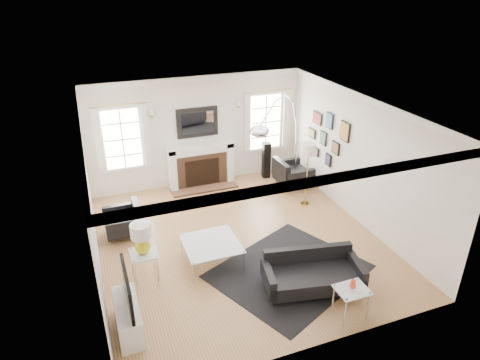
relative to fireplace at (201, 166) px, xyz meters
name	(u,v)px	position (x,y,z in m)	size (l,w,h in m)	color
floor	(239,241)	(0.00, -2.79, -0.54)	(6.00, 6.00, 0.00)	#96653F
back_wall	(197,131)	(0.00, 0.21, 0.86)	(5.50, 0.04, 2.80)	white
front_wall	(318,271)	(0.00, -5.79, 0.86)	(5.50, 0.04, 2.80)	white
left_wall	(90,204)	(-2.75, -2.79, 0.86)	(0.04, 6.00, 2.80)	white
right_wall	(360,160)	(2.75, -2.79, 0.86)	(0.04, 6.00, 2.80)	white
ceiling	(239,109)	(0.00, -2.79, 2.26)	(5.50, 6.00, 0.02)	white
crown_molding	(239,112)	(0.00, -2.79, 2.20)	(5.50, 6.00, 0.12)	white
fireplace	(201,166)	(0.00, 0.00, 0.00)	(1.70, 0.69, 1.11)	white
mantel_mirror	(197,122)	(0.00, 0.16, 1.11)	(1.05, 0.07, 0.75)	black
window_left	(122,139)	(-1.85, 0.16, 0.92)	(1.24, 0.15, 1.62)	white
window_right	(265,122)	(1.85, 0.16, 0.92)	(1.24, 0.15, 1.62)	white
gallery_wall	(327,135)	(2.72, -1.50, 0.99)	(0.04, 1.73, 1.29)	black
tv_unit	(128,313)	(-2.44, -4.49, -0.21)	(0.35, 1.00, 1.09)	white
area_rug	(289,271)	(0.51, -4.07, -0.54)	(2.57, 2.14, 0.01)	black
sofa	(312,274)	(0.66, -4.60, -0.24)	(1.80, 1.09, 0.55)	black
armchair_left	(125,221)	(-2.14, -1.70, -0.23)	(0.76, 0.84, 0.55)	black
armchair_right	(291,174)	(2.14, -0.88, -0.20)	(0.84, 0.93, 0.61)	black
coffee_table	(211,245)	(-0.75, -3.31, -0.12)	(1.02, 1.02, 0.45)	silver
side_table_left	(144,258)	(-2.00, -3.28, -0.13)	(0.47, 0.47, 0.52)	silver
nesting_table	(351,295)	(0.89, -5.44, -0.11)	(0.50, 0.42, 0.55)	silver
gourd_lamp	(142,237)	(-2.00, -3.28, 0.32)	(0.37, 0.37, 0.59)	yellow
orange_vase	(353,284)	(0.89, -5.44, 0.11)	(0.11, 0.11, 0.17)	red
arc_floor_lamp	(280,147)	(1.40, -1.66, 0.94)	(1.93, 1.79, 2.74)	silver
stick_floor_lamp	(309,152)	(2.03, -1.88, 0.79)	(0.31, 0.31, 1.54)	#B19B3D
speaker_tower	(266,160)	(1.77, -0.14, -0.05)	(0.20, 0.20, 0.98)	black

